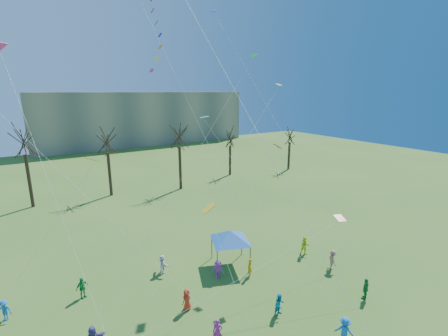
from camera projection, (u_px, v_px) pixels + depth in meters
distant_building at (143, 118)px, 92.67m from camera, size 60.00×14.00×15.00m
bare_tree_row at (94, 150)px, 43.69m from camera, size 69.46×9.73×11.34m
big_box_kite at (162, 10)px, 15.19m from camera, size 4.16×6.35×24.06m
canopy_tent_blue at (230, 236)px, 27.65m from camera, size 4.14×4.14×3.34m
festival_crowd at (202, 309)px, 21.32m from camera, size 26.18×15.08×1.83m
small_kites_aloft at (186, 116)px, 21.98m from camera, size 25.80×17.57×31.94m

